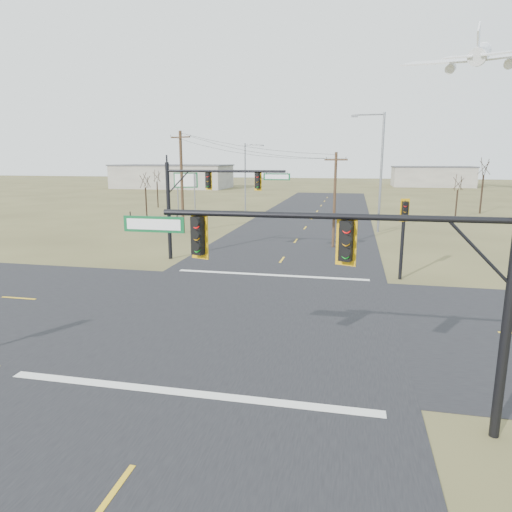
{
  "coord_description": "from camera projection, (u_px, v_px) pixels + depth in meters",
  "views": [
    {
      "loc": [
        4.82,
        -19.68,
        7.1
      ],
      "look_at": [
        0.43,
        1.0,
        2.61
      ],
      "focal_mm": 32.0,
      "sensor_mm": 36.0,
      "label": 1
    }
  ],
  "objects": [
    {
      "name": "jet_airliner",
      "position": [
        480.0,
        54.0,
        84.0
      ],
      "size": [
        22.57,
        23.47,
        12.58
      ],
      "rotation": [
        0.0,
        -0.28,
        1.28
      ],
      "color": "silver"
    },
    {
      "name": "streetlight_a",
      "position": [
        379.0,
        166.0,
        44.15
      ],
      "size": [
        3.18,
        0.29,
        11.47
      ],
      "rotation": [
        0.0,
        0.0,
        -0.01
      ],
      "color": "slate",
      "rests_on": "ground"
    },
    {
      "name": "highway_sign",
      "position": [
        186.0,
        186.0,
        56.18
      ],
      "size": [
        2.88,
        0.72,
        5.5
      ],
      "rotation": [
        0.0,
        0.0,
        0.22
      ],
      "color": "slate",
      "rests_on": "ground"
    },
    {
      "name": "road_ns",
      "position": [
        243.0,
        314.0,
        21.28
      ],
      "size": [
        14.0,
        160.0,
        0.02
      ],
      "primitive_type": "cube",
      "color": "black",
      "rests_on": "ground"
    },
    {
      "name": "pedestal_signal_ne",
      "position": [
        404.0,
        222.0,
        26.73
      ],
      "size": [
        0.66,
        0.59,
        4.89
      ],
      "rotation": [
        0.0,
        0.0,
        0.35
      ],
      "color": "black",
      "rests_on": "ground"
    },
    {
      "name": "utility_pole_near",
      "position": [
        335.0,
        198.0,
        36.74
      ],
      "size": [
        1.85,
        0.56,
        7.66
      ],
      "rotation": [
        0.0,
        0.0,
        -0.24
      ],
      "color": "#46331E",
      "rests_on": "ground"
    },
    {
      "name": "mast_arm_far",
      "position": [
        209.0,
        190.0,
        31.63
      ],
      "size": [
        8.84,
        0.56,
        6.91
      ],
      "rotation": [
        0.0,
        0.0,
        -0.34
      ],
      "color": "black",
      "rests_on": "ground"
    },
    {
      "name": "bare_tree_b",
      "position": [
        157.0,
        176.0,
        67.72
      ],
      "size": [
        3.0,
        3.0,
        5.89
      ],
      "rotation": [
        0.0,
        0.0,
        0.38
      ],
      "color": "black",
      "rests_on": "ground"
    },
    {
      "name": "streetlight_c",
      "position": [
        247.0,
        175.0,
        59.72
      ],
      "size": [
        2.56,
        0.37,
        9.13
      ],
      "rotation": [
        0.0,
        0.0,
        -0.31
      ],
      "color": "slate",
      "rests_on": "ground"
    },
    {
      "name": "warehouse_mid",
      "position": [
        432.0,
        177.0,
        120.94
      ],
      "size": [
        20.0,
        12.0,
        5.0
      ],
      "primitive_type": "cube",
      "color": "#AAA697",
      "rests_on": "ground"
    },
    {
      "name": "bare_tree_d",
      "position": [
        484.0,
        166.0,
        59.72
      ],
      "size": [
        2.97,
        2.97,
        7.72
      ],
      "rotation": [
        0.0,
        0.0,
        0.01
      ],
      "color": "black",
      "rests_on": "ground"
    },
    {
      "name": "ground",
      "position": [
        243.0,
        315.0,
        21.29
      ],
      "size": [
        320.0,
        320.0,
        0.0
      ],
      "primitive_type": "plane",
      "color": "olive",
      "rests_on": "ground"
    },
    {
      "name": "stop_bar_far",
      "position": [
        271.0,
        275.0,
        28.46
      ],
      "size": [
        12.0,
        0.4,
        0.01
      ],
      "primitive_type": "cube",
      "color": "silver",
      "rests_on": "road_ns"
    },
    {
      "name": "warehouse_left",
      "position": [
        173.0,
        177.0,
        114.96
      ],
      "size": [
        28.0,
        14.0,
        5.5
      ],
      "primitive_type": "cube",
      "color": "#AAA697",
      "rests_on": "ground"
    },
    {
      "name": "utility_pole_far",
      "position": [
        182.0,
        181.0,
        44.1
      ],
      "size": [
        2.26,
        1.0,
        9.75
      ],
      "rotation": [
        0.0,
        0.0,
        -0.38
      ],
      "color": "#46331E",
      "rests_on": "ground"
    },
    {
      "name": "bare_tree_a",
      "position": [
        145.0,
        180.0,
        55.64
      ],
      "size": [
        3.05,
        3.05,
        5.85
      ],
      "rotation": [
        0.0,
        0.0,
        -0.34
      ],
      "color": "black",
      "rests_on": "ground"
    },
    {
      "name": "bare_tree_c",
      "position": [
        458.0,
        182.0,
        53.88
      ],
      "size": [
        3.0,
        3.0,
        5.67
      ],
      "rotation": [
        0.0,
        0.0,
        -0.3
      ],
      "color": "black",
      "rests_on": "ground"
    },
    {
      "name": "stop_bar_near",
      "position": [
        186.0,
        393.0,
        14.1
      ],
      "size": [
        12.0,
        0.4,
        0.01
      ],
      "primitive_type": "cube",
      "color": "silver",
      "rests_on": "road_ns"
    },
    {
      "name": "road_ew",
      "position": [
        243.0,
        314.0,
        21.28
      ],
      "size": [
        160.0,
        14.0,
        0.02
      ],
      "primitive_type": "cube",
      "color": "black",
      "rests_on": "ground"
    },
    {
      "name": "mast_arm_near",
      "position": [
        346.0,
        258.0,
        11.81
      ],
      "size": [
        10.33,
        0.56,
        6.27
      ],
      "rotation": [
        0.0,
        0.0,
        -0.32
      ],
      "color": "black",
      "rests_on": "ground"
    }
  ]
}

